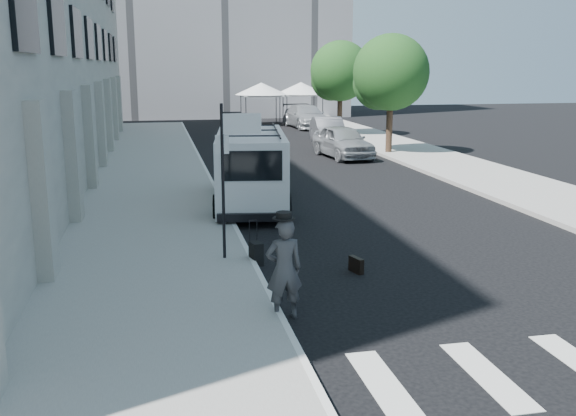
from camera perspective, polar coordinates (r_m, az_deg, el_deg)
name	(u,v)px	position (r m, az deg, el deg)	size (l,w,h in m)	color
ground	(379,305)	(12.44, 8.13, -8.55)	(120.00, 120.00, 0.00)	black
sidewalk_left	(152,173)	(27.25, -12.00, 3.02)	(4.50, 48.00, 0.15)	gray
sidewalk_right	(414,152)	(33.81, 11.14, 4.87)	(4.00, 56.00, 0.15)	gray
sign_pole	(233,149)	(14.31, -4.93, 5.28)	(1.03, 0.07, 3.50)	black
tree_near	(388,75)	(33.12, 8.88, 11.57)	(3.80, 3.83, 6.03)	black
tree_far	(338,73)	(41.67, 4.48, 11.84)	(3.80, 3.83, 6.03)	black
tent_left	(261,89)	(49.58, -2.38, 10.52)	(4.00, 4.00, 3.20)	black
tent_right	(301,89)	(50.68, 1.16, 10.57)	(4.00, 4.00, 3.20)	black
businessman	(284,269)	(11.41, -0.35, -5.47)	(0.67, 0.44, 1.84)	#3B3B3E
briefcase	(356,265)	(14.22, 6.08, -5.05)	(0.12, 0.44, 0.34)	black
suitcase	(256,253)	(14.67, -2.86, -4.03)	(0.31, 0.41, 1.01)	black
cargo_van	(251,168)	(20.68, -3.32, 3.57)	(2.89, 6.56, 2.38)	silver
parked_car_a	(343,141)	(31.88, 4.88, 5.92)	(1.89, 4.69, 1.60)	gray
parked_car_b	(328,130)	(37.82, 3.58, 6.91)	(1.61, 4.62, 1.52)	#53555A
parked_car_c	(306,116)	(47.28, 1.62, 8.14)	(2.33, 5.74, 1.67)	#9B9FA3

